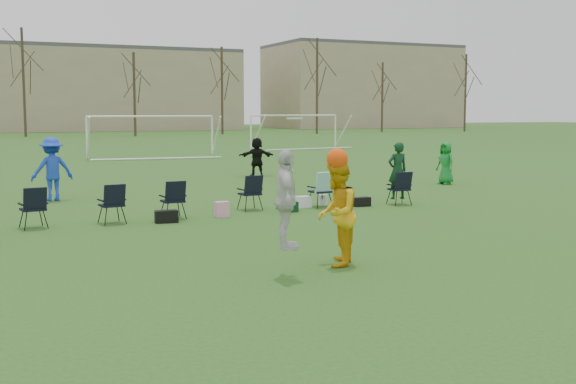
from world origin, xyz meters
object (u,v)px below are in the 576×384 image
goal_mid (151,125)px  center_contest (321,208)px  fielder_blue (52,169)px  fielder_green_far (446,163)px  fielder_black (257,157)px  goal_right (295,122)px

goal_mid → center_contest: bearing=-94.3°
fielder_blue → goal_mid: bearing=-119.9°
fielder_green_far → fielder_black: bearing=-149.2°
fielder_blue → fielder_black: size_ratio=1.20×
goal_mid → fielder_blue: bearing=-107.8°
fielder_blue → center_contest: center_contest is taller
fielder_blue → center_contest: 12.26m
fielder_green_far → goal_right: bearing=158.1°
fielder_blue → fielder_black: 10.23m
fielder_green_far → goal_right: 26.51m
goal_mid → goal_right: same height
fielder_green_far → center_contest: bearing=-53.7°
fielder_blue → fielder_black: fielder_blue is taller
fielder_black → center_contest: size_ratio=0.62×
fielder_green_far → goal_mid: 20.85m
fielder_green_far → goal_mid: goal_mid is taller
fielder_blue → fielder_black: (8.77, 5.28, -0.16)m
center_contest → fielder_blue: bearing=104.7°
fielder_green_far → fielder_black: size_ratio=0.97×
center_contest → goal_right: center_contest is taller
fielder_blue → fielder_green_far: fielder_blue is taller
goal_mid → fielder_black: bearing=-81.3°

